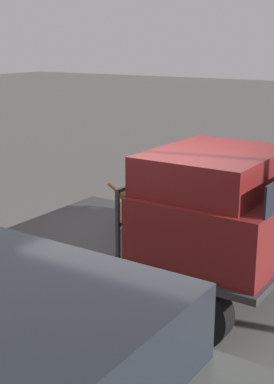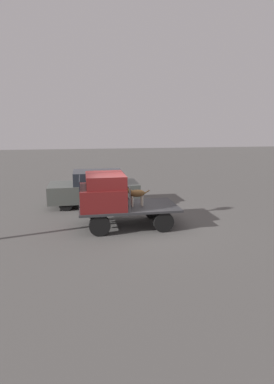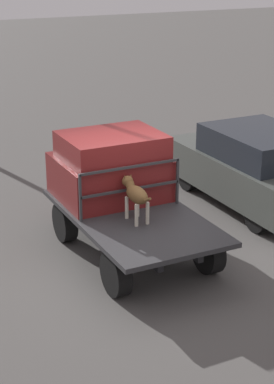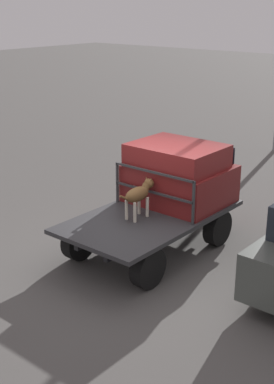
# 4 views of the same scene
# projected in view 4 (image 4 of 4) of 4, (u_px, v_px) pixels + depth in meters

# --- Properties ---
(ground_plane) EXTENTS (80.00, 80.00, 0.00)m
(ground_plane) POSITION_uv_depth(u_px,v_px,m) (150.00, 251.00, 10.37)
(ground_plane) COLOR #514F4C
(flatbed_truck) EXTENTS (3.55, 1.97, 0.77)m
(flatbed_truck) POSITION_uv_depth(u_px,v_px,m) (150.00, 224.00, 10.18)
(flatbed_truck) COLOR black
(flatbed_truck) RESTS_ON ground
(truck_cab) EXTENTS (1.57, 1.85, 1.19)m
(truck_cab) POSITION_uv_depth(u_px,v_px,m) (179.00, 174.00, 10.57)
(truck_cab) COLOR maroon
(truck_cab) RESTS_ON flatbed_truck
(truck_headboard) EXTENTS (0.04, 1.85, 0.83)m
(truck_headboard) POSITION_uv_depth(u_px,v_px,m) (153.00, 186.00, 9.98)
(truck_headboard) COLOR #2D2D30
(truck_headboard) RESTS_ON flatbed_truck
(dog) EXTENTS (0.95, 0.27, 0.72)m
(dog) POSITION_uv_depth(u_px,v_px,m) (139.00, 194.00, 9.82)
(dog) COLOR beige
(dog) RESTS_ON flatbed_truck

